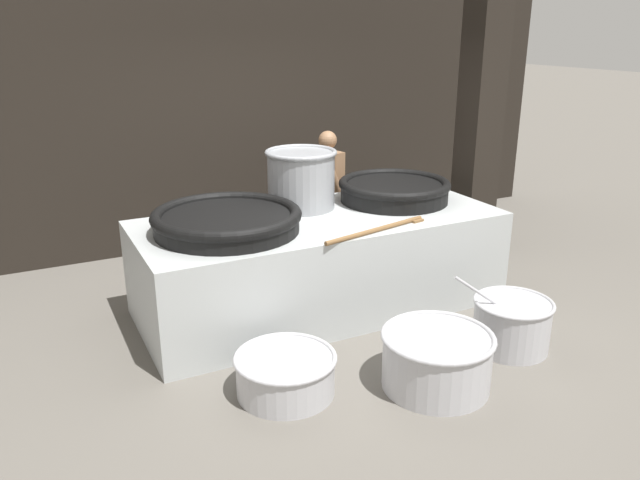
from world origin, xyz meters
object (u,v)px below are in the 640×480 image
Objects in this scene: stock_pot at (301,178)px; cook at (327,191)px; giant_wok_far at (394,189)px; giant_wok_near at (227,220)px; prep_bowl_extra at (437,358)px; prep_bowl_vegetables at (512,322)px; prep_bowl_meat at (286,372)px.

stock_pot is 0.47× the size of cook.
cook is (-0.24, 0.99, -0.21)m from giant_wok_far.
giant_wok_near is at bearing -156.63° from stock_pot.
giant_wok_far is at bearing 91.96° from cook.
prep_bowl_extra is (1.02, -1.62, -0.75)m from giant_wok_near.
cook reaches higher than giant_wok_far.
giant_wok_far reaches higher than prep_bowl_vegetables.
prep_bowl_meat is 0.90× the size of prep_bowl_extra.
prep_bowl_vegetables is at bearing -85.25° from giant_wok_far.
stock_pot is at bearing 168.22° from giant_wok_far.
stock_pot is at bearing 23.37° from giant_wok_near.
cook reaches higher than prep_bowl_meat.
cook is at bearing 79.12° from prep_bowl_extra.
stock_pot is 0.90× the size of prep_bowl_meat.
giant_wok_far is at bearing -11.78° from stock_pot.
giant_wok_far is 0.76× the size of cook.
giant_wok_far is at bearing 94.75° from prep_bowl_vegetables.
stock_pot is at bearing 37.92° from cook.
giant_wok_far is at bearing 5.84° from giant_wok_near.
prep_bowl_meat is (-1.80, -1.38, -0.84)m from giant_wok_far.
prep_bowl_extra is (-0.77, -1.80, -0.77)m from giant_wok_far.
cook is (1.56, 1.18, -0.20)m from giant_wok_near.
giant_wok_near is 1.97m from cook.
prep_bowl_extra is (-0.54, -2.80, -0.55)m from cook.
prep_bowl_extra is at bearing -85.62° from stock_pot.
stock_pot is 1.13m from cook.
cook is at bearing 37.03° from giant_wok_near.
prep_bowl_meat is at bearing 157.75° from prep_bowl_extra.
stock_pot is 0.81× the size of prep_bowl_extra.
prep_bowl_vegetables is 1.95m from prep_bowl_meat.
stock_pot reaches higher than prep_bowl_meat.
stock_pot reaches higher than giant_wok_far.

